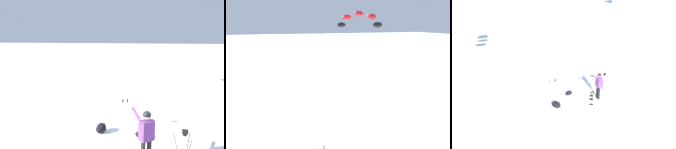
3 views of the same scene
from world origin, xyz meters
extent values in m
ellipsoid|color=black|center=(7.46, 4.88, 8.30)|extent=(1.35, 1.32, 0.44)
ellipsoid|color=red|center=(7.09, 5.29, 8.94)|extent=(1.35, 1.32, 0.44)
ellipsoid|color=red|center=(6.33, 6.12, 9.20)|extent=(1.35, 1.32, 0.44)
ellipsoid|color=red|center=(5.57, 6.95, 8.94)|extent=(1.35, 1.32, 0.44)
ellipsoid|color=black|center=(5.20, 7.36, 8.30)|extent=(1.35, 1.32, 0.44)
cylinder|color=black|center=(2.04, 0.75, 1.23)|extent=(0.05, 0.05, 0.14)
cylinder|color=black|center=(1.99, 0.92, 1.23)|extent=(0.05, 0.05, 0.14)
camera|label=1|loc=(-6.23, -0.75, 3.71)|focal=34.69mm
camera|label=2|loc=(0.71, -6.40, 8.29)|focal=24.20mm
camera|label=3|loc=(-3.01, 10.67, 6.70)|focal=33.34mm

